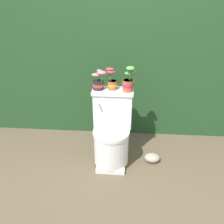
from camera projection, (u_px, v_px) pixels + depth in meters
ground_plane at (115, 164)px, 2.68m from camera, size 12.00×12.00×0.00m
hedge_backdrop at (120, 62)px, 3.17m from camera, size 3.29×0.73×1.64m
toilet at (112, 132)px, 2.59m from camera, size 0.42×0.51×0.77m
potted_plant_left at (98, 82)px, 2.49m from camera, size 0.15×0.12×0.21m
potted_plant_midleft at (112, 80)px, 2.48m from camera, size 0.12×0.09×0.22m
potted_plant_middle at (128, 82)px, 2.44m from camera, size 0.13×0.11×0.25m
garden_stone at (152, 158)px, 2.70m from camera, size 0.16×0.13×0.09m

